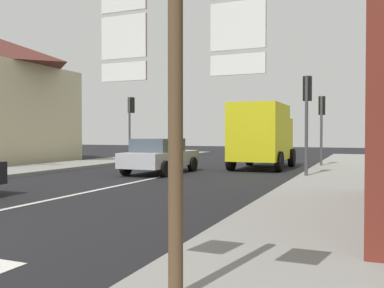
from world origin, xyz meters
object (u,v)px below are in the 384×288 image
object	(u,v)px
delivery_truck	(262,134)
route_sign_post	(176,108)
traffic_light_near_right	(307,103)
traffic_light_far_right	(322,115)
traffic_light_far_left	(131,114)
sedan_far	(160,155)

from	to	relation	value
delivery_truck	route_sign_post	world-z (taller)	route_sign_post
traffic_light_near_right	traffic_light_far_right	bearing A→B (deg)	90.00
traffic_light_far_left	traffic_light_far_right	bearing A→B (deg)	0.71
traffic_light_far_right	traffic_light_near_right	bearing A→B (deg)	-90.00
traffic_light_far_left	traffic_light_near_right	world-z (taller)	traffic_light_near_right
traffic_light_near_right	route_sign_post	bearing A→B (deg)	-88.07
route_sign_post	traffic_light_far_left	bearing A→B (deg)	121.83
sedan_far	traffic_light_far_left	bearing A→B (deg)	130.50
traffic_light_far_left	sedan_far	bearing A→B (deg)	-49.50
sedan_far	traffic_light_near_right	world-z (taller)	traffic_light_near_right
delivery_truck	traffic_light_far_left	distance (m)	8.22
sedan_far	traffic_light_near_right	size ratio (longest dim) A/B	1.12
route_sign_post	traffic_light_far_left	size ratio (longest dim) A/B	0.85
sedan_far	route_sign_post	bearing A→B (deg)	-62.60
sedan_far	traffic_light_near_right	xyz separation A→B (m)	(6.00, 0.12, 2.04)
traffic_light_far_left	traffic_light_far_right	distance (m)	10.63
sedan_far	route_sign_post	distance (m)	13.99
traffic_light_near_right	traffic_light_far_right	xyz separation A→B (m)	(0.00, 5.44, -0.22)
traffic_light_far_right	route_sign_post	bearing A→B (deg)	-88.65
delivery_truck	traffic_light_near_right	distance (m)	4.87
route_sign_post	sedan_far	bearing A→B (deg)	117.40
delivery_truck	traffic_light_far_right	bearing A→B (deg)	29.66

